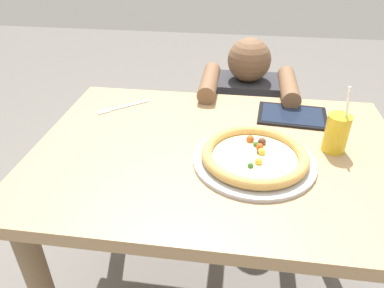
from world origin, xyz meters
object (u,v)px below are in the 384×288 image
drink_cup_colored (337,133)px  fork (121,107)px  pizza_near (254,157)px  diner_seated (243,133)px  tablet (292,115)px

drink_cup_colored → fork: (-0.73, 0.19, -0.06)m
pizza_near → fork: size_ratio=2.11×
drink_cup_colored → diner_seated: drink_cup_colored is taller
fork → tablet: 0.63m
fork → tablet: (0.63, 0.02, 0.00)m
pizza_near → drink_cup_colored: 0.26m
pizza_near → diner_seated: diner_seated is taller
pizza_near → diner_seated: 0.80m
pizza_near → drink_cup_colored: (0.24, 0.10, 0.04)m
pizza_near → drink_cup_colored: size_ratio=1.70×
drink_cup_colored → diner_seated: bearing=113.0°
fork → drink_cup_colored: bearing=-14.4°
pizza_near → fork: pizza_near is taller
tablet → diner_seated: diner_seated is taller
drink_cup_colored → diner_seated: (-0.26, 0.62, -0.39)m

